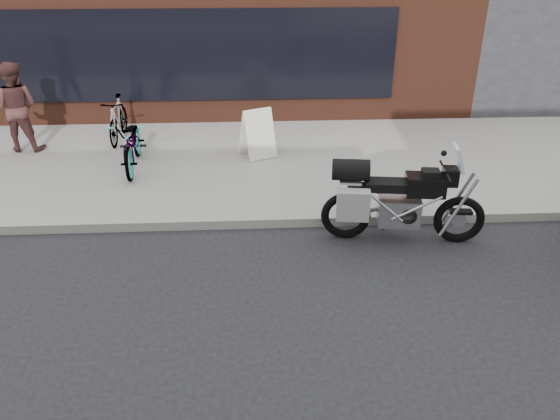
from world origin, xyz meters
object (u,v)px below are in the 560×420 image
motorcycle (393,200)px  bicycle_rear (118,119)px  bicycle_front (133,143)px  sandwich_sign (257,133)px  cafe_patron_left (16,107)px

motorcycle → bicycle_rear: motorcycle is taller
motorcycle → bicycle_front: motorcycle is taller
sandwich_sign → cafe_patron_left: bearing=147.0°
bicycle_front → bicycle_rear: size_ratio=1.19×
motorcycle → cafe_patron_left: (-6.71, 3.84, 0.39)m
cafe_patron_left → bicycle_rear: bearing=-164.0°
motorcycle → sandwich_sign: 3.76m
cafe_patron_left → sandwich_sign: bearing=175.2°
motorcycle → bicycle_front: bearing=154.8°
bicycle_front → sandwich_sign: bearing=8.2°
bicycle_front → bicycle_rear: 1.68m
bicycle_rear → cafe_patron_left: (-1.85, -0.45, 0.42)m
bicycle_rear → cafe_patron_left: 1.95m
motorcycle → cafe_patron_left: cafe_patron_left is taller
bicycle_front → sandwich_sign: 2.39m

